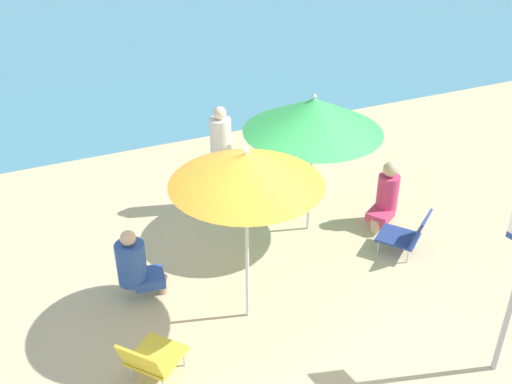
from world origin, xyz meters
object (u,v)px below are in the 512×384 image
person_c (221,158)px  beach_chair_a (273,166)px  beach_chair_b (150,358)px  person_a (136,265)px  person_b (386,195)px  umbrella_orange (246,169)px  umbrella_green (314,115)px  beach_chair_c (408,234)px

person_c → beach_chair_a: bearing=105.4°
beach_chair_b → person_a: bearing=40.9°
person_b → umbrella_orange: bearing=-10.2°
umbrella_orange → person_c: bearing=75.7°
umbrella_green → beach_chair_c: umbrella_green is taller
beach_chair_a → beach_chair_b: size_ratio=0.94×
umbrella_orange → person_c: (0.61, 2.37, -1.12)m
umbrella_orange → beach_chair_c: (2.38, 0.25, -1.60)m
umbrella_green → beach_chair_c: 1.98m
umbrella_orange → beach_chair_c: size_ratio=2.87×
umbrella_orange → beach_chair_a: (1.58, 2.68, -1.60)m
beach_chair_b → person_b: bearing=-19.4°
beach_chair_b → umbrella_green: bearing=-7.5°
umbrella_orange → beach_chair_c: 2.88m
beach_chair_c → person_b: (0.16, 0.74, 0.15)m
umbrella_orange → beach_chair_b: (-1.26, -0.49, -1.62)m
beach_chair_a → person_c: person_c is taller
umbrella_orange → beach_chair_b: 2.11m
beach_chair_b → beach_chair_a: bearing=7.4°
beach_chair_a → beach_chair_c: size_ratio=0.94×
umbrella_orange → person_c: umbrella_orange is taller
person_a → person_c: 2.30m
beach_chair_a → beach_chair_b: beach_chair_a is taller
beach_chair_b → umbrella_orange: bearing=-19.4°
beach_chair_b → beach_chair_c: bearing=-29.2°
umbrella_orange → person_a: size_ratio=2.26×
umbrella_orange → person_b: size_ratio=2.24×
beach_chair_b → beach_chair_c: 3.72m
person_a → person_b: 3.61m
umbrella_orange → person_b: umbrella_orange is taller
person_b → beach_chair_a: bearing=-91.8°
person_b → beach_chair_b: bearing=-10.2°
umbrella_orange → beach_chair_b: bearing=-158.6°
umbrella_orange → beach_chair_a: 3.49m
umbrella_green → beach_chair_a: 1.97m
beach_chair_a → person_a: size_ratio=0.74×
beach_chair_a → beach_chair_c: beach_chair_c is taller
umbrella_green → beach_chair_b: 3.58m
umbrella_orange → person_c: size_ratio=1.35×
person_a → person_c: person_c is taller
person_c → person_a: bearing=-49.2°
person_b → person_c: person_c is taller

